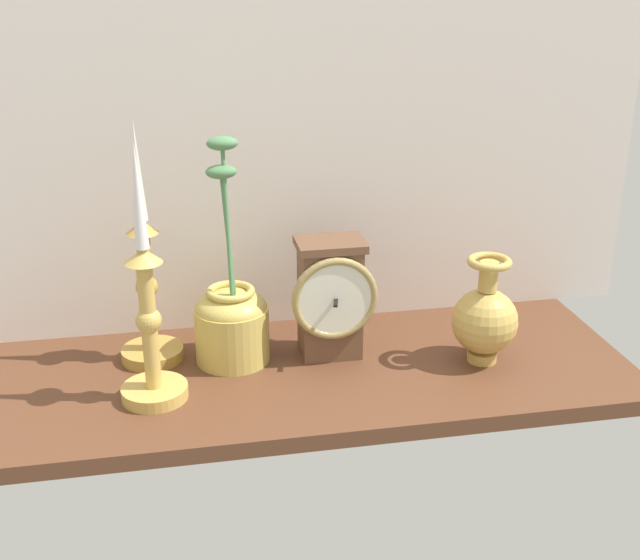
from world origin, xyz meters
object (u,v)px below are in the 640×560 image
Objects in this scene: mantel_clock at (331,298)px; candlestick_tall_center at (149,327)px; candlestick_tall_left at (147,293)px; brass_vase_jar at (232,319)px; brass_vase_bulbous at (485,318)px.

candlestick_tall_center is at bearing -162.77° from mantel_clock.
candlestick_tall_center is (-26.44, -8.20, 1.27)cm from mantel_clock.
brass_vase_jar is (11.96, -2.48, -4.06)cm from candlestick_tall_left.
candlestick_tall_left is (-26.75, 3.72, 1.32)cm from mantel_clock.
brass_vase_bulbous is 0.49× the size of brass_vase_jar.
candlestick_tall_left is 1.08× the size of brass_vase_jar.
brass_vase_jar reaches higher than brass_vase_bulbous.
candlestick_tall_center is at bearing -177.58° from brass_vase_bulbous.
brass_vase_bulbous is (48.80, -9.88, -3.83)cm from candlestick_tall_left.
mantel_clock reaches higher than brass_vase_bulbous.
candlestick_tall_center is 48.68cm from brass_vase_bulbous.
brass_vase_bulbous is at bearing -11.44° from candlestick_tall_left.
mantel_clock is 1.11× the size of brass_vase_bulbous.
candlestick_tall_left is at bearing 168.29° from brass_vase_jar.
mantel_clock is at bearing -4.81° from brass_vase_jar.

